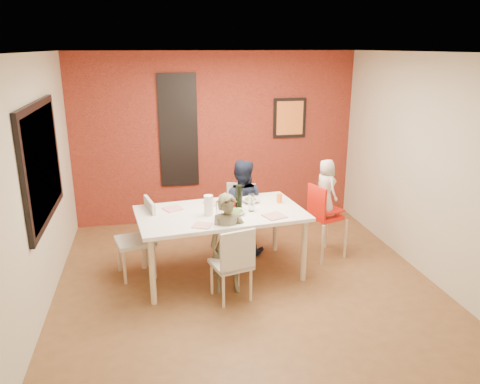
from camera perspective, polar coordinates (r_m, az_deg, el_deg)
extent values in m
plane|color=brown|center=(5.87, 0.58, -10.70)|extent=(4.50, 4.50, 0.00)
cube|color=white|center=(5.18, 0.68, 16.68)|extent=(4.50, 4.50, 0.02)
cube|color=beige|center=(7.53, -2.92, 6.54)|extent=(4.50, 0.02, 2.70)
cube|color=beige|center=(3.33, 8.68, -7.94)|extent=(4.50, 0.02, 2.70)
cube|color=beige|center=(5.39, -23.48, 0.72)|extent=(0.02, 4.50, 2.70)
cube|color=beige|center=(6.22, 21.39, 3.04)|extent=(0.02, 4.50, 2.70)
cube|color=maroon|center=(7.51, -2.89, 6.51)|extent=(4.50, 0.02, 2.70)
cube|color=black|center=(5.53, -23.02, 3.31)|extent=(0.05, 1.70, 1.30)
cube|color=black|center=(5.52, -22.87, 3.32)|extent=(0.02, 1.55, 1.15)
cube|color=silver|center=(7.41, -7.53, 7.41)|extent=(0.55, 0.03, 1.70)
cube|color=black|center=(7.40, -7.52, 7.40)|extent=(0.60, 0.03, 1.76)
cube|color=black|center=(7.70, 6.07, 8.97)|extent=(0.54, 0.03, 0.64)
cube|color=orange|center=(7.69, 6.10, 8.96)|extent=(0.44, 0.01, 0.54)
cube|color=white|center=(5.70, -2.37, -2.62)|extent=(2.12, 1.33, 0.04)
cylinder|color=beige|center=(5.29, -10.65, -9.52)|extent=(0.07, 0.07, 0.79)
cylinder|color=beige|center=(6.14, -11.79, -5.70)|extent=(0.07, 0.07, 0.79)
cylinder|color=beige|center=(5.75, 7.82, -7.09)|extent=(0.07, 0.07, 0.79)
cylinder|color=beige|center=(6.54, 4.33, -3.89)|extent=(0.07, 0.07, 0.79)
cube|color=beige|center=(5.32, -1.12, -8.78)|extent=(0.50, 0.50, 0.05)
cube|color=beige|center=(5.07, -0.25, -7.26)|extent=(0.41, 0.14, 0.46)
cylinder|color=beige|center=(5.61, -0.25, -9.77)|extent=(0.03, 0.03, 0.40)
cylinder|color=beige|center=(5.35, 1.32, -11.24)|extent=(0.03, 0.03, 0.40)
cylinder|color=beige|center=(5.50, -3.46, -10.44)|extent=(0.03, 0.03, 0.40)
cylinder|color=beige|center=(5.22, -2.03, -12.00)|extent=(0.03, 0.03, 0.40)
cube|color=silver|center=(6.63, -0.11, -3.28)|extent=(0.53, 0.53, 0.05)
cube|color=silver|center=(6.73, 0.14, -0.85)|extent=(0.40, 0.18, 0.47)
cylinder|color=#BEAC8D|center=(6.58, -1.80, -5.51)|extent=(0.03, 0.03, 0.41)
cylinder|color=#BEAC8D|center=(6.89, -1.28, -4.43)|extent=(0.03, 0.03, 0.41)
cylinder|color=#BEAC8D|center=(6.53, 1.13, -5.69)|extent=(0.03, 0.03, 0.41)
cylinder|color=#BEAC8D|center=(6.84, 1.52, -4.59)|extent=(0.03, 0.03, 0.41)
cube|color=beige|center=(5.95, -12.65, -5.84)|extent=(0.54, 0.54, 0.05)
cube|color=beige|center=(5.89, -10.87, -3.28)|extent=(0.14, 0.45, 0.51)
cylinder|color=beige|center=(6.18, -14.53, -7.49)|extent=(0.04, 0.04, 0.44)
cylinder|color=beige|center=(6.24, -11.19, -7.01)|extent=(0.04, 0.04, 0.44)
cylinder|color=beige|center=(5.85, -13.90, -8.91)|extent=(0.04, 0.04, 0.44)
cylinder|color=beige|center=(5.92, -10.37, -8.38)|extent=(0.04, 0.04, 0.44)
cube|color=red|center=(6.39, 10.40, -2.92)|extent=(0.45, 0.45, 0.05)
cube|color=red|center=(6.21, 9.33, -1.16)|extent=(0.15, 0.35, 0.42)
cube|color=red|center=(6.35, 10.45, -2.08)|extent=(0.45, 0.45, 0.02)
cylinder|color=#C3B291|center=(6.49, 12.75, -5.62)|extent=(0.03, 0.03, 0.55)
cylinder|color=#C3B291|center=(6.24, 10.03, -6.40)|extent=(0.03, 0.03, 0.55)
cylinder|color=#C3B291|center=(6.76, 10.47, -4.52)|extent=(0.03, 0.03, 0.55)
cylinder|color=#C3B291|center=(6.52, 7.78, -5.22)|extent=(0.03, 0.03, 0.55)
imported|color=brown|center=(5.39, -1.43, -6.35)|extent=(0.44, 0.29, 1.19)
imported|color=black|center=(6.40, 0.16, -1.81)|extent=(0.78, 0.70, 1.32)
imported|color=beige|center=(6.25, 10.43, 0.54)|extent=(0.32, 0.42, 0.76)
cube|color=white|center=(5.27, -4.61, -4.07)|extent=(0.26, 0.26, 0.01)
cube|color=white|center=(5.97, -3.32, -1.44)|extent=(0.24, 0.24, 0.01)
cube|color=white|center=(5.55, 4.22, -2.93)|extent=(0.30, 0.30, 0.01)
cube|color=white|center=(5.83, -8.15, -2.03)|extent=(0.28, 0.28, 0.01)
imported|color=silver|center=(5.60, -0.39, -2.49)|extent=(0.22, 0.22, 0.05)
imported|color=white|center=(6.02, 1.28, -1.02)|extent=(0.28, 0.28, 0.06)
cylinder|color=black|center=(5.72, -0.13, -0.66)|extent=(0.08, 0.08, 0.31)
cylinder|color=white|center=(5.47, -2.60, -2.17)|extent=(0.07, 0.07, 0.20)
cylinder|color=silver|center=(5.68, 1.42, -1.30)|extent=(0.07, 0.07, 0.21)
cylinder|color=white|center=(5.55, -3.86, -1.64)|extent=(0.11, 0.11, 0.25)
cylinder|color=red|center=(5.74, -0.69, -1.48)|extent=(0.04, 0.04, 0.14)
cylinder|color=#337E2A|center=(5.71, -0.89, -1.62)|extent=(0.03, 0.03, 0.13)
cylinder|color=brown|center=(5.70, -1.80, -1.69)|extent=(0.03, 0.03, 0.13)
cylinder|color=orange|center=(6.01, 4.83, -0.77)|extent=(0.07, 0.07, 0.12)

